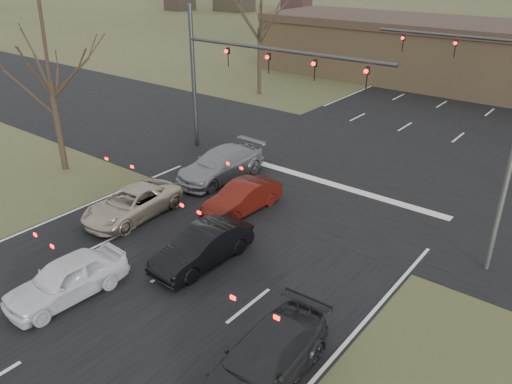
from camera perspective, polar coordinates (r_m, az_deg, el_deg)
ground at (r=17.22m, az=-16.77°, el=-12.82°), size 360.00×360.00×0.00m
road_cross at (r=27.13m, az=9.30°, el=2.71°), size 200.00×14.00×0.02m
building at (r=46.84m, az=26.19°, el=13.52°), size 42.40×10.40×5.30m
mast_arm_near at (r=26.88m, az=-2.14°, el=14.11°), size 12.12×0.24×8.00m
tree_left_near at (r=26.97m, az=-23.16°, el=15.45°), size 5.10×5.10×8.50m
car_silver_suv at (r=22.23m, az=-13.97°, el=-1.26°), size 2.40×4.74×1.29m
car_white_sedan at (r=17.84m, az=-20.84°, el=-9.23°), size 1.89×4.19×1.40m
car_black_hatch at (r=18.50m, az=-6.15°, el=-6.21°), size 1.61×4.25×1.38m
car_charcoal_sedan at (r=13.92m, az=0.95°, el=-18.63°), size 2.10×4.74×1.35m
car_grey_ahead at (r=25.40m, az=-4.04°, el=3.19°), size 2.31×5.28×1.51m
car_red_ahead at (r=22.05m, az=-1.60°, el=-0.65°), size 1.66×4.07×1.31m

